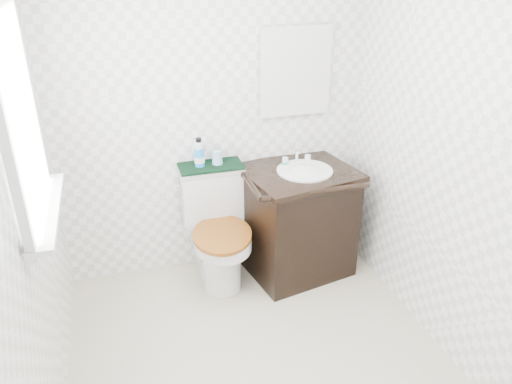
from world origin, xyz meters
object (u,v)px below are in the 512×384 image
trash_bin (272,247)px  mouthwash_bottle (199,153)px  vanity (297,218)px  cup (217,157)px  toilet (217,234)px

trash_bin → mouthwash_bottle: (-0.51, 0.07, 0.82)m
vanity → mouthwash_bottle: (-0.67, 0.19, 0.52)m
vanity → cup: cup is taller
cup → trash_bin: bearing=-10.6°
toilet → mouthwash_bottle: bearing=119.9°
toilet → mouthwash_bottle: size_ratio=4.10×
toilet → trash_bin: (0.44, 0.06, -0.23)m
toilet → vanity: vanity is taller
toilet → vanity: (0.60, -0.06, 0.07)m
cup → toilet: bearing=-111.1°
mouthwash_bottle → cup: size_ratio=2.17×
vanity → cup: size_ratio=9.75×
mouthwash_bottle → cup: 0.13m
toilet → trash_bin: size_ratio=3.22×
toilet → vanity: size_ratio=0.91×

